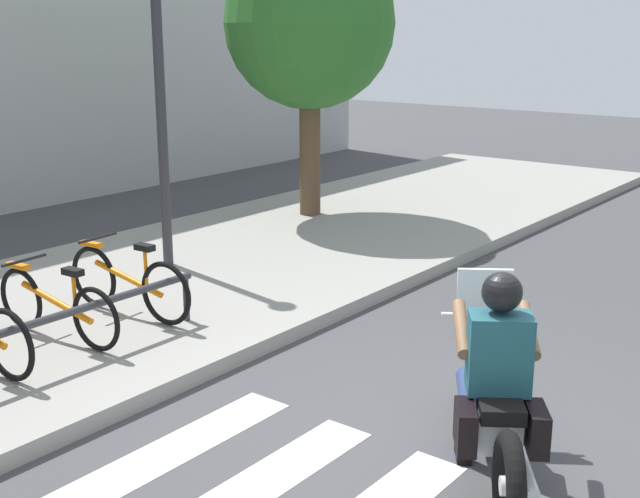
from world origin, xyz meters
TOP-DOWN VIEW (x-y plane):
  - ground_plane at (0.00, 0.00)m, footprint 48.00×48.00m
  - sidewalk at (0.00, 4.46)m, footprint 24.00×4.40m
  - crosswalk_stripe_4 at (-1.48, 1.60)m, footprint 2.80×0.40m
  - motorcycle at (0.01, -0.31)m, footprint 1.87×1.32m
  - rider at (-0.05, -0.35)m, footprint 0.77×0.73m
  - bicycle_3 at (-0.55, 3.77)m, footprint 0.48×1.63m
  - bicycle_4 at (0.28, 3.77)m, footprint 0.48×1.65m
  - bike_rack at (-1.38, 3.22)m, footprint 3.92×0.07m
  - street_lamp at (1.78, 4.86)m, footprint 0.28×0.28m
  - tree_near_rack at (5.05, 5.26)m, footprint 2.50×2.50m

SIDE VIEW (x-z plane):
  - ground_plane at x=0.00m, z-range 0.00..0.00m
  - crosswalk_stripe_4 at x=-1.48m, z-range 0.00..0.01m
  - sidewalk at x=0.00m, z-range 0.00..0.15m
  - motorcycle at x=0.01m, z-range -0.16..1.09m
  - bicycle_3 at x=-0.55m, z-range 0.12..0.84m
  - bicycle_4 at x=0.28m, z-range 0.12..0.88m
  - bike_rack at x=-1.38m, z-range 0.33..0.81m
  - rider at x=-0.05m, z-range 0.11..1.56m
  - street_lamp at x=1.78m, z-range 0.44..4.34m
  - tree_near_rack at x=5.05m, z-range 0.85..5.10m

